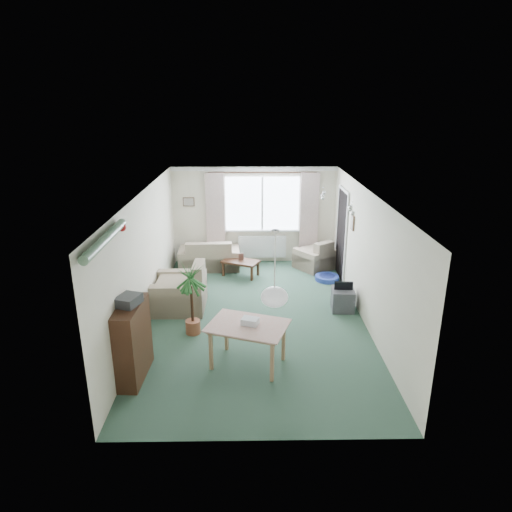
{
  "coord_description": "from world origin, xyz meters",
  "views": [
    {
      "loc": [
        -0.13,
        -7.75,
        3.93
      ],
      "look_at": [
        0.0,
        0.3,
        1.15
      ],
      "focal_mm": 32.0,
      "sensor_mm": 36.0,
      "label": 1
    }
  ],
  "objects_px": {
    "bookshelf": "(132,342)",
    "coffee_table": "(241,268)",
    "pet_bed": "(327,278)",
    "armchair_left": "(179,286)",
    "tv_cube": "(343,300)",
    "sofa": "(209,254)",
    "houseplant": "(192,299)",
    "dining_table": "(248,345)",
    "armchair_corner": "(315,254)"
  },
  "relations": [
    {
      "from": "houseplant",
      "to": "pet_bed",
      "type": "relative_size",
      "value": 2.43
    },
    {
      "from": "bookshelf",
      "to": "houseplant",
      "type": "bearing_deg",
      "value": 64.4
    },
    {
      "from": "pet_bed",
      "to": "tv_cube",
      "type": "bearing_deg",
      "value": -88.14
    },
    {
      "from": "tv_cube",
      "to": "pet_bed",
      "type": "distance_m",
      "value": 1.55
    },
    {
      "from": "bookshelf",
      "to": "pet_bed",
      "type": "distance_m",
      "value": 5.16
    },
    {
      "from": "bookshelf",
      "to": "sofa",
      "type": "bearing_deg",
      "value": 83.76
    },
    {
      "from": "bookshelf",
      "to": "tv_cube",
      "type": "distance_m",
      "value": 4.2
    },
    {
      "from": "dining_table",
      "to": "pet_bed",
      "type": "relative_size",
      "value": 1.99
    },
    {
      "from": "dining_table",
      "to": "armchair_left",
      "type": "bearing_deg",
      "value": 122.98
    },
    {
      "from": "armchair_left",
      "to": "tv_cube",
      "type": "xyz_separation_m",
      "value": [
        3.2,
        -0.14,
        -0.25
      ]
    },
    {
      "from": "armchair_left",
      "to": "coffee_table",
      "type": "relative_size",
      "value": 1.25
    },
    {
      "from": "bookshelf",
      "to": "coffee_table",
      "type": "bearing_deg",
      "value": 72.55
    },
    {
      "from": "armchair_left",
      "to": "bookshelf",
      "type": "bearing_deg",
      "value": -7.83
    },
    {
      "from": "coffee_table",
      "to": "bookshelf",
      "type": "xyz_separation_m",
      "value": [
        -1.51,
        -4.08,
        0.39
      ]
    },
    {
      "from": "coffee_table",
      "to": "tv_cube",
      "type": "relative_size",
      "value": 1.77
    },
    {
      "from": "houseplant",
      "to": "tv_cube",
      "type": "height_order",
      "value": "houseplant"
    },
    {
      "from": "coffee_table",
      "to": "bookshelf",
      "type": "height_order",
      "value": "bookshelf"
    },
    {
      "from": "dining_table",
      "to": "tv_cube",
      "type": "height_order",
      "value": "dining_table"
    },
    {
      "from": "armchair_left",
      "to": "tv_cube",
      "type": "bearing_deg",
      "value": 87.89
    },
    {
      "from": "armchair_corner",
      "to": "houseplant",
      "type": "relative_size",
      "value": 0.62
    },
    {
      "from": "tv_cube",
      "to": "coffee_table",
      "type": "bearing_deg",
      "value": 141.75
    },
    {
      "from": "armchair_left",
      "to": "sofa",
      "type": "bearing_deg",
      "value": 170.23
    },
    {
      "from": "coffee_table",
      "to": "pet_bed",
      "type": "height_order",
      "value": "coffee_table"
    },
    {
      "from": "bookshelf",
      "to": "pet_bed",
      "type": "bearing_deg",
      "value": 50.03
    },
    {
      "from": "dining_table",
      "to": "armchair_corner",
      "type": "bearing_deg",
      "value": 69.09
    },
    {
      "from": "sofa",
      "to": "houseplant",
      "type": "distance_m",
      "value": 3.3
    },
    {
      "from": "armchair_left",
      "to": "houseplant",
      "type": "distance_m",
      "value": 1.13
    },
    {
      "from": "bookshelf",
      "to": "tv_cube",
      "type": "relative_size",
      "value": 2.48
    },
    {
      "from": "bookshelf",
      "to": "dining_table",
      "type": "bearing_deg",
      "value": 12.63
    },
    {
      "from": "tv_cube",
      "to": "pet_bed",
      "type": "xyz_separation_m",
      "value": [
        -0.05,
        1.54,
        -0.16
      ]
    },
    {
      "from": "armchair_left",
      "to": "dining_table",
      "type": "relative_size",
      "value": 0.97
    },
    {
      "from": "armchair_left",
      "to": "bookshelf",
      "type": "relative_size",
      "value": 0.89
    },
    {
      "from": "armchair_corner",
      "to": "bookshelf",
      "type": "bearing_deg",
      "value": 17.57
    },
    {
      "from": "armchair_corner",
      "to": "sofa",
      "type": "bearing_deg",
      "value": -37.4
    },
    {
      "from": "bookshelf",
      "to": "armchair_corner",
      "type": "bearing_deg",
      "value": 56.85
    },
    {
      "from": "sofa",
      "to": "bookshelf",
      "type": "bearing_deg",
      "value": 77.9
    },
    {
      "from": "coffee_table",
      "to": "bookshelf",
      "type": "distance_m",
      "value": 4.37
    },
    {
      "from": "dining_table",
      "to": "pet_bed",
      "type": "distance_m",
      "value": 3.92
    },
    {
      "from": "armchair_left",
      "to": "coffee_table",
      "type": "xyz_separation_m",
      "value": [
        1.17,
        1.72,
        -0.28
      ]
    },
    {
      "from": "armchair_left",
      "to": "pet_bed",
      "type": "relative_size",
      "value": 1.93
    },
    {
      "from": "sofa",
      "to": "coffee_table",
      "type": "distance_m",
      "value": 0.95
    },
    {
      "from": "dining_table",
      "to": "pet_bed",
      "type": "xyz_separation_m",
      "value": [
        1.81,
        3.47,
        -0.28
      ]
    },
    {
      "from": "armchair_corner",
      "to": "tv_cube",
      "type": "height_order",
      "value": "armchair_corner"
    },
    {
      "from": "bookshelf",
      "to": "houseplant",
      "type": "distance_m",
      "value": 1.5
    },
    {
      "from": "houseplant",
      "to": "pet_bed",
      "type": "xyz_separation_m",
      "value": [
        2.78,
        2.45,
        -0.6
      ]
    },
    {
      "from": "armchair_corner",
      "to": "dining_table",
      "type": "xyz_separation_m",
      "value": [
        -1.63,
        -4.27,
        -0.03
      ]
    },
    {
      "from": "bookshelf",
      "to": "pet_bed",
      "type": "relative_size",
      "value": 2.16
    },
    {
      "from": "sofa",
      "to": "armchair_left",
      "type": "height_order",
      "value": "armchair_left"
    },
    {
      "from": "armchair_left",
      "to": "houseplant",
      "type": "xyz_separation_m",
      "value": [
        0.37,
        -1.05,
        0.19
      ]
    },
    {
      "from": "coffee_table",
      "to": "pet_bed",
      "type": "distance_m",
      "value": 2.01
    }
  ]
}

